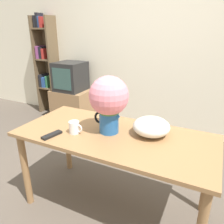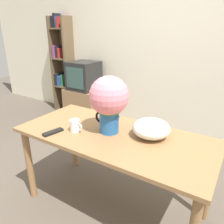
% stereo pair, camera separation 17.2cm
% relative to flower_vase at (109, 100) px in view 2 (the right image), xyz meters
% --- Properties ---
extents(ground_plane, '(12.00, 12.00, 0.00)m').
position_rel_flower_vase_xyz_m(ground_plane, '(-0.13, -0.02, -1.02)').
color(ground_plane, brown).
extents(wall_back, '(8.00, 0.05, 2.60)m').
position_rel_flower_vase_xyz_m(wall_back, '(-0.13, 1.83, 0.28)').
color(wall_back, '#EDE5CC').
rests_on(wall_back, ground_plane).
extents(table, '(1.59, 0.74, 0.75)m').
position_rel_flower_vase_xyz_m(table, '(0.05, -0.01, -0.37)').
color(table, olive).
rests_on(table, ground_plane).
extents(flower_vase, '(0.31, 0.31, 0.47)m').
position_rel_flower_vase_xyz_m(flower_vase, '(0.00, 0.00, 0.00)').
color(flower_vase, '#235B9E').
rests_on(flower_vase, table).
extents(coffee_mug, '(0.12, 0.08, 0.10)m').
position_rel_flower_vase_xyz_m(coffee_mug, '(-0.24, -0.14, -0.22)').
color(coffee_mug, white).
rests_on(coffee_mug, table).
extents(white_bowl, '(0.29, 0.29, 0.15)m').
position_rel_flower_vase_xyz_m(white_bowl, '(0.32, 0.10, -0.20)').
color(white_bowl, silver).
rests_on(white_bowl, table).
extents(remote_control, '(0.09, 0.18, 0.02)m').
position_rel_flower_vase_xyz_m(remote_control, '(-0.37, -0.27, -0.26)').
color(remote_control, black).
rests_on(remote_control, table).
extents(tv_stand, '(0.62, 0.48, 0.57)m').
position_rel_flower_vase_xyz_m(tv_stand, '(-1.46, 1.46, -0.73)').
color(tv_stand, '#8E6B47').
rests_on(tv_stand, ground_plane).
extents(tv_set, '(0.45, 0.47, 0.47)m').
position_rel_flower_vase_xyz_m(tv_set, '(-1.46, 1.45, -0.22)').
color(tv_set, black).
rests_on(tv_set, tv_stand).
extents(bookshelf, '(0.38, 0.27, 1.80)m').
position_rel_flower_vase_xyz_m(bookshelf, '(-2.15, 1.68, -0.06)').
color(bookshelf, brown).
rests_on(bookshelf, ground_plane).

